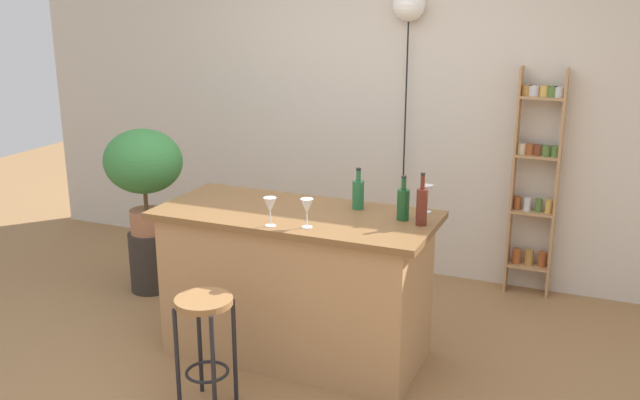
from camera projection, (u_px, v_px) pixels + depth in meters
ground at (276, 374)px, 4.20m from camera, size 12.00×12.00×0.00m
back_wall at (384, 94)px, 5.53m from camera, size 6.40×0.10×2.80m
kitchen_counter at (296, 283)px, 4.33m from camera, size 1.65×0.74×0.91m
bar_stool at (205, 328)px, 3.75m from camera, size 0.31×0.31×0.63m
spice_shelf at (535, 180)px, 5.11m from camera, size 0.32×0.13×1.67m
plant_stool at (150, 261)px, 5.34m from camera, size 0.30×0.30×0.45m
potted_plant at (143, 166)px, 5.14m from camera, size 0.58×0.52×0.78m
bottle_olive_oil at (358, 194)px, 4.25m from camera, size 0.07×0.07×0.25m
bottle_wine_red at (422, 205)px, 3.94m from camera, size 0.06×0.06×0.30m
bottle_sauce_amber at (403, 203)px, 4.04m from camera, size 0.07×0.07×0.26m
wine_glass_left at (270, 206)px, 3.92m from camera, size 0.07×0.07×0.16m
wine_glass_center at (427, 193)px, 4.18m from camera, size 0.07×0.07×0.16m
wine_glass_right at (307, 207)px, 3.90m from camera, size 0.07×0.07×0.16m
pendant_globe_light at (409, 8)px, 5.18m from camera, size 0.24×0.24×2.19m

